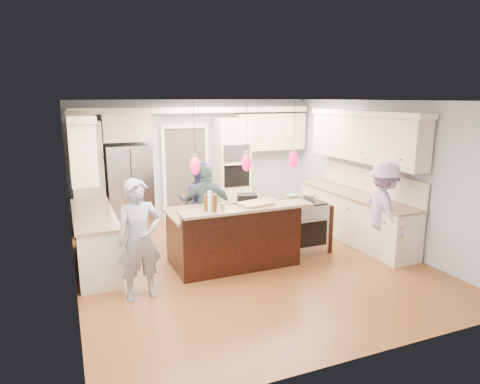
% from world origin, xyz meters
% --- Properties ---
extents(ground_plane, '(6.00, 6.00, 0.00)m').
position_xyz_m(ground_plane, '(0.00, 0.00, 0.00)').
color(ground_plane, brown).
rests_on(ground_plane, ground).
extents(room_shell, '(5.54, 6.04, 2.72)m').
position_xyz_m(room_shell, '(0.00, 0.00, 1.82)').
color(room_shell, '#B2BCC6').
rests_on(room_shell, ground).
extents(refrigerator, '(0.90, 0.70, 1.80)m').
position_xyz_m(refrigerator, '(-1.55, 2.64, 0.90)').
color(refrigerator, '#B7B7BC').
rests_on(refrigerator, ground).
extents(oven_column, '(0.72, 0.69, 2.30)m').
position_xyz_m(oven_column, '(0.75, 2.67, 1.15)').
color(oven_column, beige).
rests_on(oven_column, ground).
extents(back_upper_cabinets, '(5.30, 0.61, 2.54)m').
position_xyz_m(back_upper_cabinets, '(-0.75, 2.76, 1.67)').
color(back_upper_cabinets, beige).
rests_on(back_upper_cabinets, ground).
extents(right_counter_run, '(0.64, 3.10, 2.51)m').
position_xyz_m(right_counter_run, '(2.44, 0.30, 1.06)').
color(right_counter_run, beige).
rests_on(right_counter_run, ground).
extents(left_cabinets, '(0.64, 2.30, 2.51)m').
position_xyz_m(left_cabinets, '(-2.44, 0.80, 1.06)').
color(left_cabinets, beige).
rests_on(left_cabinets, ground).
extents(kitchen_island, '(2.10, 1.46, 1.12)m').
position_xyz_m(kitchen_island, '(-0.25, 0.07, 0.49)').
color(kitchen_island, black).
rests_on(kitchen_island, ground).
extents(island_range, '(0.82, 0.71, 0.92)m').
position_xyz_m(island_range, '(1.16, 0.15, 0.46)').
color(island_range, '#B7B7BC').
rests_on(island_range, ground).
extents(pendant_lights, '(1.75, 0.15, 1.03)m').
position_xyz_m(pendant_lights, '(-0.25, -0.51, 1.80)').
color(pendant_lights, black).
rests_on(pendant_lights, ground).
extents(person_bar_end, '(0.65, 0.46, 1.69)m').
position_xyz_m(person_bar_end, '(-1.90, -0.64, 0.85)').
color(person_bar_end, gray).
rests_on(person_bar_end, ground).
extents(person_far_left, '(0.92, 0.81, 1.58)m').
position_xyz_m(person_far_left, '(-0.43, 1.42, 0.79)').
color(person_far_left, navy).
rests_on(person_far_left, ground).
extents(person_far_right, '(0.99, 0.62, 1.57)m').
position_xyz_m(person_far_right, '(-0.43, 0.85, 0.79)').
color(person_far_right, '#445C5F').
rests_on(person_far_right, ground).
extents(person_range_side, '(0.84, 1.20, 1.69)m').
position_xyz_m(person_range_side, '(2.25, -0.69, 0.85)').
color(person_range_side, '#A386B4').
rests_on(person_range_side, ground).
extents(floor_rug, '(0.72, 1.02, 0.01)m').
position_xyz_m(floor_rug, '(2.40, 0.20, 0.01)').
color(floor_rug, olive).
rests_on(floor_rug, ground).
extents(water_bottle, '(0.07, 0.07, 0.30)m').
position_xyz_m(water_bottle, '(-0.84, -0.54, 1.27)').
color(water_bottle, silver).
rests_on(water_bottle, kitchen_island).
extents(beer_bottle_a, '(0.08, 0.08, 0.24)m').
position_xyz_m(beer_bottle_a, '(-0.90, -0.50, 1.24)').
color(beer_bottle_a, '#4B2D0D').
rests_on(beer_bottle_a, kitchen_island).
extents(beer_bottle_b, '(0.08, 0.08, 0.26)m').
position_xyz_m(beer_bottle_b, '(-0.81, -0.63, 1.25)').
color(beer_bottle_b, '#4B2D0D').
rests_on(beer_bottle_b, kitchen_island).
extents(beer_bottle_c, '(0.07, 0.07, 0.23)m').
position_xyz_m(beer_bottle_c, '(-0.73, -0.44, 1.23)').
color(beer_bottle_c, '#4B2D0D').
rests_on(beer_bottle_c, kitchen_island).
extents(drink_can, '(0.06, 0.06, 0.11)m').
position_xyz_m(drink_can, '(-0.67, -0.61, 1.18)').
color(drink_can, '#B7B7BC').
rests_on(drink_can, kitchen_island).
extents(cutting_board, '(0.56, 0.45, 0.04)m').
position_xyz_m(cutting_board, '(-0.08, -0.47, 1.14)').
color(cutting_board, tan).
rests_on(cutting_board, kitchen_island).
extents(pot_large, '(0.22, 0.22, 0.13)m').
position_xyz_m(pot_large, '(0.94, 0.22, 0.99)').
color(pot_large, '#B7B7BC').
rests_on(pot_large, island_range).
extents(pot_small, '(0.23, 0.23, 0.11)m').
position_xyz_m(pot_small, '(1.28, 0.18, 0.98)').
color(pot_small, '#B7B7BC').
rests_on(pot_small, island_range).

